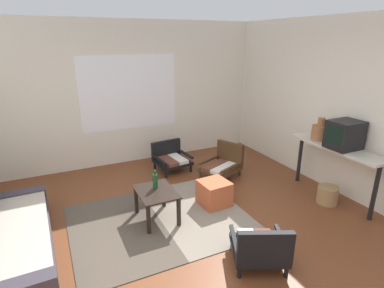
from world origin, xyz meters
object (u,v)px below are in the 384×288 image
(couch, at_px, (7,240))
(ottoman_orange, at_px, (214,193))
(glass_bottle, at_px, (155,181))
(console_shelf, at_px, (336,153))
(wicker_basket, at_px, (327,195))
(coffee_table, at_px, (156,197))
(crt_television, at_px, (345,135))
(clay_vase, at_px, (320,132))
(armchair_corner, at_px, (223,163))
(armchair_by_window, at_px, (171,157))
(armchair_striped_foreground, at_px, (260,247))

(couch, relative_size, ottoman_orange, 5.16)
(ottoman_orange, height_order, glass_bottle, glass_bottle)
(console_shelf, height_order, wicker_basket, console_shelf)
(couch, xyz_separation_m, wicker_basket, (4.24, -0.71, -0.07))
(coffee_table, distance_m, glass_bottle, 0.22)
(crt_television, distance_m, clay_vase, 0.44)
(armchair_corner, bearing_deg, glass_bottle, -154.06)
(armchair_by_window, bearing_deg, ottoman_orange, -86.61)
(coffee_table, bearing_deg, armchair_striped_foreground, -62.94)
(couch, height_order, clay_vase, clay_vase)
(clay_vase, relative_size, wicker_basket, 1.17)
(glass_bottle, relative_size, wicker_basket, 0.85)
(armchair_corner, distance_m, ottoman_orange, 1.06)
(crt_television, relative_size, clay_vase, 1.26)
(armchair_striped_foreground, xyz_separation_m, crt_television, (1.93, 0.68, 0.82))
(clay_vase, xyz_separation_m, glass_bottle, (-2.60, 0.34, -0.45))
(coffee_table, bearing_deg, couch, 179.17)
(console_shelf, distance_m, glass_bottle, 2.70)
(armchair_corner, bearing_deg, armchair_striped_foreground, -111.54)
(coffee_table, bearing_deg, glass_bottle, 74.98)
(ottoman_orange, bearing_deg, wicker_basket, -24.10)
(armchair_striped_foreground, xyz_separation_m, armchair_corner, (0.87, 2.20, 0.00))
(armchair_striped_foreground, height_order, crt_television, crt_television)
(armchair_striped_foreground, bearing_deg, crt_television, 19.30)
(armchair_corner, height_order, ottoman_orange, armchair_corner)
(armchair_by_window, relative_size, crt_television, 1.48)
(armchair_corner, xyz_separation_m, wicker_basket, (0.90, -1.53, -0.11))
(couch, height_order, wicker_basket, couch)
(couch, relative_size, wicker_basket, 7.05)
(armchair_corner, relative_size, console_shelf, 0.54)
(clay_vase, relative_size, glass_bottle, 1.37)
(armchair_corner, height_order, clay_vase, clay_vase)
(crt_television, bearing_deg, clay_vase, 89.59)
(crt_television, height_order, clay_vase, crt_television)
(console_shelf, bearing_deg, glass_bottle, 165.33)
(armchair_corner, relative_size, crt_television, 1.81)
(couch, xyz_separation_m, glass_bottle, (1.80, 0.07, 0.33))
(clay_vase, bearing_deg, couch, 176.51)
(crt_television, distance_m, wicker_basket, 0.94)
(clay_vase, bearing_deg, glass_bottle, 172.52)
(ottoman_orange, distance_m, crt_television, 2.05)
(console_shelf, bearing_deg, armchair_striped_foreground, -158.24)
(crt_television, relative_size, wicker_basket, 1.47)
(armchair_corner, relative_size, clay_vase, 2.28)
(coffee_table, relative_size, armchair_striped_foreground, 0.83)
(coffee_table, distance_m, armchair_by_window, 1.73)
(ottoman_orange, relative_size, wicker_basket, 1.37)
(coffee_table, relative_size, armchair_by_window, 0.97)
(armchair_striped_foreground, height_order, wicker_basket, armchair_striped_foreground)
(coffee_table, xyz_separation_m, armchair_by_window, (0.81, 1.52, -0.10))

